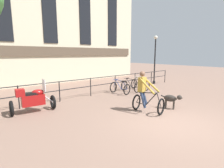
# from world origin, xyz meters

# --- Properties ---
(ground_plane) EXTENTS (60.00, 60.00, 0.00)m
(ground_plane) POSITION_xyz_m (0.00, 0.00, 0.00)
(ground_plane) COLOR #846656
(canal_railing) EXTENTS (15.05, 0.05, 1.05)m
(canal_railing) POSITION_xyz_m (-0.00, 5.20, 0.71)
(canal_railing) COLOR black
(canal_railing) RESTS_ON ground_plane
(building_facade) EXTENTS (18.00, 0.72, 11.96)m
(building_facade) POSITION_xyz_m (-0.00, 10.99, 5.95)
(building_facade) COLOR beige
(building_facade) RESTS_ON ground_plane
(cyclist_with_bike) EXTENTS (0.92, 1.29, 1.70)m
(cyclist_with_bike) POSITION_xyz_m (0.20, 1.38, 0.76)
(cyclist_with_bike) COLOR black
(cyclist_with_bike) RESTS_ON ground_plane
(dog) EXTENTS (0.47, 0.91, 0.66)m
(dog) POSITION_xyz_m (1.39, 0.87, 0.46)
(dog) COLOR #332D28
(dog) RESTS_ON ground_plane
(parked_motorcycle) EXTENTS (1.77, 0.78, 1.35)m
(parked_motorcycle) POSITION_xyz_m (-3.42, 4.32, 0.56)
(parked_motorcycle) COLOR black
(parked_motorcycle) RESTS_ON ground_plane
(parked_bicycle_near_lamp) EXTENTS (0.82, 1.20, 0.86)m
(parked_bicycle_near_lamp) POSITION_xyz_m (1.70, 4.54, 0.36)
(parked_bicycle_near_lamp) COLOR black
(parked_bicycle_near_lamp) RESTS_ON ground_plane
(parked_bicycle_mid_left) EXTENTS (0.78, 1.18, 0.86)m
(parked_bicycle_mid_left) POSITION_xyz_m (2.63, 4.54, 0.36)
(parked_bicycle_mid_left) COLOR black
(parked_bicycle_mid_left) RESTS_ON ground_plane
(parked_bicycle_mid_right) EXTENTS (0.72, 1.14, 0.86)m
(parked_bicycle_mid_right) POSITION_xyz_m (3.55, 4.54, 0.36)
(parked_bicycle_mid_right) COLOR black
(parked_bicycle_mid_right) RESTS_ON ground_plane
(street_lamp) EXTENTS (0.28, 0.28, 3.81)m
(street_lamp) POSITION_xyz_m (6.27, 5.40, 2.16)
(street_lamp) COLOR black
(street_lamp) RESTS_ON ground_plane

